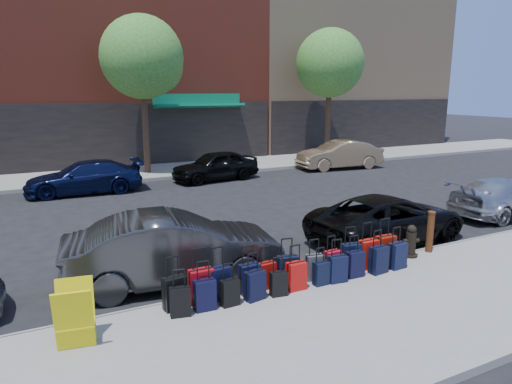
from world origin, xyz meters
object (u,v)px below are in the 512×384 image
car_near_1 (175,249)px  car_near_3 (508,197)px  display_rack (75,316)px  tree_right (332,65)px  car_far_2 (215,166)px  car_far_3 (339,155)px  car_near_2 (388,219)px  tree_center (145,60)px  bollard (430,231)px  fire_hydrant (411,242)px  suitcase_front_5 (287,270)px  car_far_1 (84,177)px

car_near_1 → car_near_3: 11.30m
display_rack → car_near_3: size_ratio=0.24×
tree_right → car_near_1: 18.94m
car_far_2 → car_far_3: bearing=83.0°
car_near_1 → car_near_2: 5.96m
tree_center → car_near_3: bearing=-55.3°
car_near_2 → car_far_3: car_far_3 is taller
tree_right → car_near_1: tree_right is taller
bollard → fire_hydrant: bearing=-176.9°
display_rack → car_near_1: (2.19, 1.97, 0.10)m
bollard → car_near_2: 1.40m
tree_right → display_rack: tree_right is taller
tree_right → car_near_1: bearing=-135.6°
suitcase_front_5 → car_near_2: bearing=31.0°
tree_right → car_far_1: (-13.84, -2.80, -4.76)m
car_far_2 → car_near_1: bearing=-33.5°
display_rack → bollard: bearing=13.7°
tree_center → bollard: (3.40, -14.18, -4.73)m
display_rack → car_near_1: size_ratio=0.22×
car_near_3 → car_far_3: car_far_3 is taller
fire_hydrant → display_rack: bearing=-157.2°
tree_center → tree_right: same height
fire_hydrant → car_near_1: car_near_1 is taller
fire_hydrant → car_far_3: 13.38m
fire_hydrant → car_far_1: (-6.08, 11.42, 0.14)m
tree_center → car_far_1: (-3.34, -2.80, -4.76)m
display_rack → tree_right: bearing=53.4°
car_near_3 → tree_right: bearing=-7.6°
car_far_2 → car_far_3: 7.00m
car_far_1 → fire_hydrant: bearing=30.8°
car_far_2 → tree_center: bearing=-146.0°
car_near_2 → fire_hydrant: bearing=152.9°
fire_hydrant → display_rack: display_rack is taller
car_near_2 → car_near_3: size_ratio=1.08×
tree_right → bollard: size_ratio=7.10×
tree_right → car_far_3: 5.46m
suitcase_front_5 → tree_center: bearing=97.8°
display_rack → car_near_2: size_ratio=0.22×
tree_center → display_rack: bearing=-108.0°
suitcase_front_5 → car_near_1: bearing=153.5°
fire_hydrant → suitcase_front_5: bearing=-160.6°
fire_hydrant → display_rack: size_ratio=0.77×
car_near_1 → car_far_2: car_near_1 is taller
tree_center → tree_right: (10.50, 0.00, 0.00)m
tree_center → car_near_2: (3.34, -12.78, -4.77)m
display_rack → car_near_3: bearing=18.9°
tree_right → car_near_3: 13.55m
tree_center → car_far_2: tree_center is taller
display_rack → car_far_3: size_ratio=0.23×
tree_right → suitcase_front_5: (-11.21, -14.29, -4.96)m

